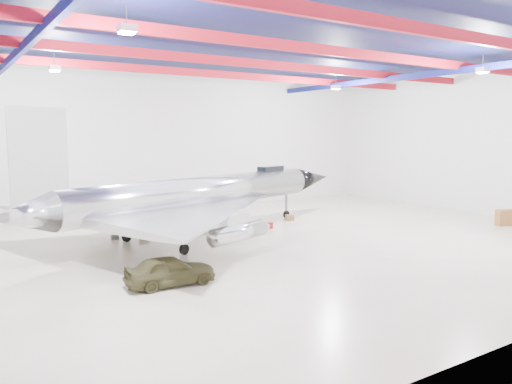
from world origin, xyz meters
TOP-DOWN VIEW (x-y plane):
  - floor at (0.00, 0.00)m, footprint 40.00×40.00m
  - wall_back at (0.00, 15.00)m, footprint 40.00×0.00m
  - wall_right at (20.00, 0.00)m, footprint 0.00×30.00m
  - ceiling at (0.00, 0.00)m, footprint 40.00×40.00m
  - ceiling_structure at (0.00, 0.00)m, footprint 39.50×29.50m
  - jet_aircraft at (-2.33, 3.88)m, footprint 26.16×19.49m
  - jeep at (-7.87, -4.21)m, footprint 3.78×1.74m
  - desk at (16.60, -3.91)m, footprint 1.34×1.04m
  - crate_ply at (-5.59, 5.05)m, footprint 0.58×0.52m
  - toolbox_red at (-3.43, 7.69)m, footprint 0.52×0.43m
  - parts_bin at (5.53, 5.67)m, footprint 0.70×0.64m
  - crate_small at (-7.07, 6.00)m, footprint 0.41×0.33m
  - tool_chest at (2.62, 3.92)m, footprint 0.57×0.57m
  - oil_barrel at (-2.66, 5.09)m, footprint 0.75×0.69m

SIDE VIEW (x-z plane):
  - floor at x=0.00m, z-range 0.00..0.00m
  - crate_small at x=-7.07m, z-range 0.00..0.28m
  - crate_ply at x=-5.59m, z-range 0.00..0.33m
  - toolbox_red at x=-3.43m, z-range 0.00..0.35m
  - tool_chest at x=2.62m, z-range 0.00..0.39m
  - parts_bin at x=5.53m, z-range 0.00..0.40m
  - oil_barrel at x=-2.66m, z-range 0.00..0.42m
  - desk at x=16.60m, z-range 0.00..1.10m
  - jeep at x=-7.87m, z-range 0.00..1.25m
  - jet_aircraft at x=-2.33m, z-range -1.27..6.09m
  - wall_back at x=0.00m, z-range -14.50..25.50m
  - wall_right at x=20.00m, z-range -9.50..20.50m
  - ceiling_structure at x=0.00m, z-range 9.79..10.86m
  - ceiling at x=0.00m, z-range 11.00..11.00m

